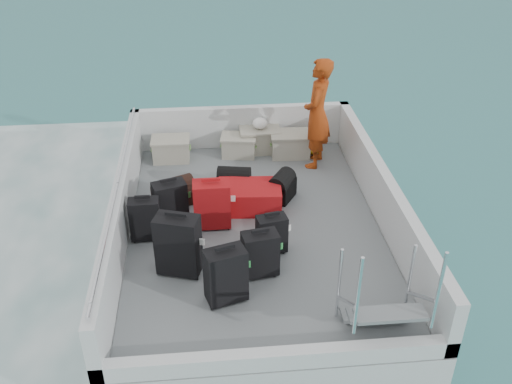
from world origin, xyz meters
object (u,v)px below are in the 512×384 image
at_px(suitcase_1, 145,220).
at_px(suitcase_5, 212,205).
at_px(suitcase_0, 178,246).
at_px(crate_0, 171,150).
at_px(suitcase_6, 260,254).
at_px(suitcase_7, 272,235).
at_px(crate_2, 260,140).
at_px(crate_3, 290,145).
at_px(suitcase_2, 170,204).
at_px(crate_1, 239,147).
at_px(suitcase_8, 250,197).
at_px(suitcase_3, 226,276).
at_px(passenger, 317,114).

distance_m(suitcase_1, suitcase_5, 0.89).
distance_m(suitcase_0, crate_0, 2.91).
xyz_separation_m(suitcase_6, suitcase_7, (0.19, 0.42, -0.03)).
relative_size(crate_2, crate_3, 1.02).
bearing_deg(crate_0, suitcase_6, -69.38).
distance_m(suitcase_0, suitcase_1, 0.86).
bearing_deg(suitcase_1, suitcase_5, 12.01).
xyz_separation_m(suitcase_5, crate_3, (1.33, 1.93, -0.15)).
relative_size(suitcase_2, crate_1, 1.17).
bearing_deg(suitcase_8, suitcase_3, 171.48).
height_order(suitcase_6, suitcase_8, suitcase_6).
bearing_deg(suitcase_6, suitcase_8, 80.35).
distance_m(suitcase_3, suitcase_6, 0.59).
bearing_deg(passenger, suitcase_7, -1.70).
xyz_separation_m(suitcase_2, crate_3, (1.88, 1.81, -0.13)).
bearing_deg(suitcase_5, suitcase_8, 37.09).
bearing_deg(crate_1, crate_3, -5.30).
height_order(crate_1, crate_2, crate_2).
xyz_separation_m(suitcase_1, passenger, (2.54, 1.81, 0.58)).
bearing_deg(crate_0, crate_3, -0.89).
height_order(suitcase_7, crate_2, suitcase_7).
distance_m(suitcase_6, passenger, 2.96).
xyz_separation_m(crate_2, crate_3, (0.48, -0.22, -0.00)).
xyz_separation_m(suitcase_0, suitcase_8, (0.95, 1.34, -0.21)).
bearing_deg(suitcase_1, suitcase_8, 22.33).
bearing_deg(suitcase_6, suitcase_0, 162.49).
height_order(suitcase_3, crate_1, suitcase_3).
distance_m(suitcase_3, passenger, 3.49).
height_order(suitcase_3, suitcase_8, suitcase_3).
xyz_separation_m(crate_0, crate_1, (1.10, 0.05, -0.01)).
xyz_separation_m(crate_2, passenger, (0.83, -0.55, 0.68)).
relative_size(suitcase_0, crate_2, 1.24).
relative_size(suitcase_5, crate_3, 1.09).
relative_size(suitcase_6, crate_1, 1.10).
bearing_deg(crate_1, suitcase_3, -96.23).
xyz_separation_m(suitcase_6, passenger, (1.15, 2.67, 0.58)).
xyz_separation_m(suitcase_1, suitcase_8, (1.39, 0.61, -0.12)).
relative_size(suitcase_3, suitcase_6, 1.17).
height_order(suitcase_6, passenger, passenger).
relative_size(suitcase_3, suitcase_5, 1.02).
distance_m(suitcase_3, crate_1, 3.51).
bearing_deg(crate_3, suitcase_5, -124.62).
height_order(suitcase_2, suitcase_6, suitcase_2).
xyz_separation_m(suitcase_7, crate_0, (-1.32, 2.60, -0.09)).
height_order(suitcase_7, passenger, passenger).
bearing_deg(suitcase_8, crate_2, -6.25).
bearing_deg(crate_2, suitcase_1, -126.02).
bearing_deg(suitcase_5, passenger, 43.36).
xyz_separation_m(suitcase_6, crate_2, (0.32, 3.21, -0.10)).
bearing_deg(passenger, suitcase_5, -24.85).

